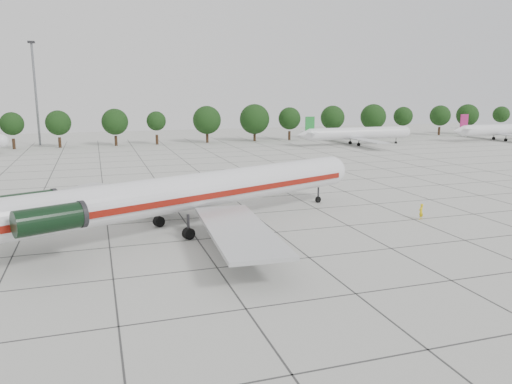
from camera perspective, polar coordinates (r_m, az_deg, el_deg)
ground at (r=49.86m, az=2.36°, el=-4.63°), size 260.00×260.00×0.00m
apron_joints at (r=63.70m, az=-2.30°, el=-1.01°), size 170.00×170.00×0.02m
main_airliner at (r=49.82m, az=-8.90°, el=-0.17°), size 45.27×34.20×10.99m
ground_crew at (r=57.41m, az=18.34°, el=-2.13°), size 0.75×0.64×1.75m
bg_airliner_d at (r=129.98m, az=11.53°, el=6.56°), size 28.24×27.20×7.40m
bg_airliner_e at (r=154.77m, az=26.37°, el=6.38°), size 28.24×27.20×7.40m
tree_line at (r=130.22m, az=-15.82°, el=7.72°), size 249.86×8.44×10.22m
floodlight_mast at (r=137.52m, az=-23.92°, el=10.83°), size 1.60×1.60×25.45m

